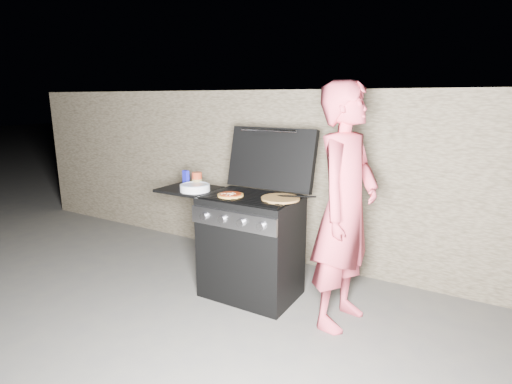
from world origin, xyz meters
The scene contains 10 objects.
ground centered at (0.00, 0.00, 0.00)m, with size 50.00×50.00×0.00m, color #504E4C.
stone_wall centered at (0.00, 1.05, 0.90)m, with size 8.00×0.35×1.80m, color #796A53.
gas_grill centered at (-0.25, 0.00, 0.46)m, with size 1.34×0.79×0.91m, color black, non-canonical shape.
pizza_topped centered at (-0.14, -0.10, 0.92)m, with size 0.22×0.22×0.02m, color #B27E54, non-canonical shape.
pizza_plain centered at (0.27, 0.02, 0.92)m, with size 0.32×0.32×0.02m, color tan.
sauce_jar centered at (-0.62, 0.06, 0.98)m, with size 0.09×0.09×0.15m, color #A6391D.
blue_carton centered at (-0.80, 0.12, 0.97)m, with size 0.06×0.04×0.14m, color #171AC0.
plate_stack centered at (-0.54, -0.07, 0.93)m, with size 0.27×0.27×0.06m, color white.
person centered at (0.82, -0.01, 0.92)m, with size 0.67×0.44×1.85m, color #CE4353.
tongs centered at (0.39, 0.00, 0.96)m, with size 0.01×0.01×0.50m, color black.
Camera 1 is at (1.69, -2.81, 1.72)m, focal length 28.00 mm.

